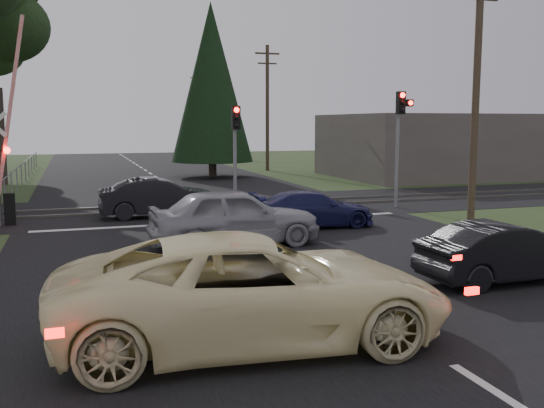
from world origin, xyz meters
name	(u,v)px	position (x,y,z in m)	size (l,w,h in m)	color
ground	(315,278)	(0.00, 0.00, 0.00)	(120.00, 120.00, 0.00)	#2E3E1C
road	(215,215)	(0.00, 10.00, 0.01)	(14.00, 100.00, 0.01)	black
rail_corridor	(204,208)	(0.00, 12.00, 0.01)	(120.00, 8.00, 0.01)	black
stop_line	(227,222)	(0.00, 8.20, 0.01)	(13.00, 0.35, 0.00)	silver
rail_near	(208,209)	(0.00, 11.20, 0.05)	(120.00, 0.12, 0.10)	#59544C
rail_far	(200,204)	(0.00, 12.80, 0.05)	(120.00, 0.12, 0.10)	#59544C
crossing_signal	(3,165)	(-7.27, 9.79, 2.06)	(1.62, 0.38, 6.96)	slate
traffic_signal_right	(400,126)	(7.55, 9.47, 3.31)	(0.68, 0.48, 4.70)	slate
traffic_signal_center	(236,140)	(1.00, 10.68, 2.81)	(0.32, 0.48, 4.10)	slate
utility_pole_near	(476,86)	(8.50, 6.00, 4.73)	(1.80, 0.26, 9.00)	#4C3D2D
utility_pole_mid	(267,105)	(8.50, 30.00, 4.73)	(1.80, 0.26, 9.00)	#4C3D2D
utility_pole_far	(199,112)	(8.50, 55.00, 4.73)	(1.80, 0.26, 9.00)	#4C3D2D
conifer_tree	(212,83)	(3.50, 26.00, 5.99)	(5.20, 5.20, 11.00)	#473D33
fence_left	(20,188)	(-7.80, 22.50, 0.00)	(0.10, 36.00, 1.20)	slate
building_right	(443,145)	(18.00, 22.00, 2.00)	(14.00, 10.00, 4.00)	#59514C
cream_coupe	(254,290)	(-2.45, -3.41, 0.86)	(2.85, 6.19, 1.72)	#F8ECB2
dark_hatchback	(506,253)	(3.83, -1.57, 0.65)	(1.37, 3.94, 1.30)	black
silver_car	(234,217)	(-0.78, 4.14, 0.82)	(1.94, 4.81, 1.64)	#93949A
blue_sedan	(313,209)	(2.48, 6.29, 0.60)	(1.67, 4.12, 1.19)	#171946
dark_car_far	(159,198)	(-2.07, 10.15, 0.72)	(1.52, 4.36, 1.44)	black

